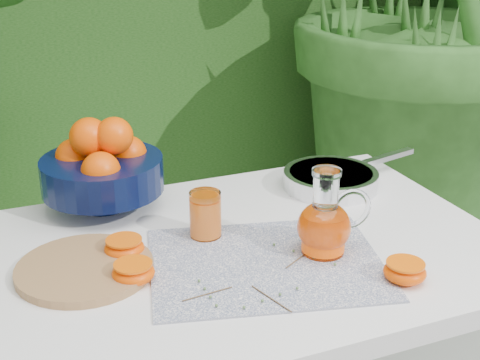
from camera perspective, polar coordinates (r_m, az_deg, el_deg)
name	(u,v)px	position (r m, az deg, el deg)	size (l,w,h in m)	color
white_table	(244,282)	(1.34, 0.33, -8.72)	(1.00, 0.70, 0.75)	white
placemat	(266,263)	(1.23, 2.24, -7.10)	(0.42, 0.33, 0.00)	#0D204D
cutting_board	(85,269)	(1.24, -13.11, -7.37)	(0.25, 0.25, 0.02)	olive
fruit_bowl	(102,167)	(1.45, -11.69, 1.13)	(0.31, 0.31, 0.21)	black
juice_pitcher	(325,224)	(1.25, 7.27, -3.76)	(0.15, 0.11, 0.17)	white
juice_tumbler	(205,215)	(1.31, -2.97, -3.02)	(0.08, 0.08, 0.09)	white
saute_pan	(332,178)	(1.56, 7.84, 0.14)	(0.40, 0.26, 0.04)	silver
orange_halves	(219,263)	(1.20, -1.83, -7.12)	(0.53, 0.37, 0.04)	#FF5F02
thyme_sprigs	(264,280)	(1.17, 2.09, -8.52)	(0.31, 0.22, 0.01)	brown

